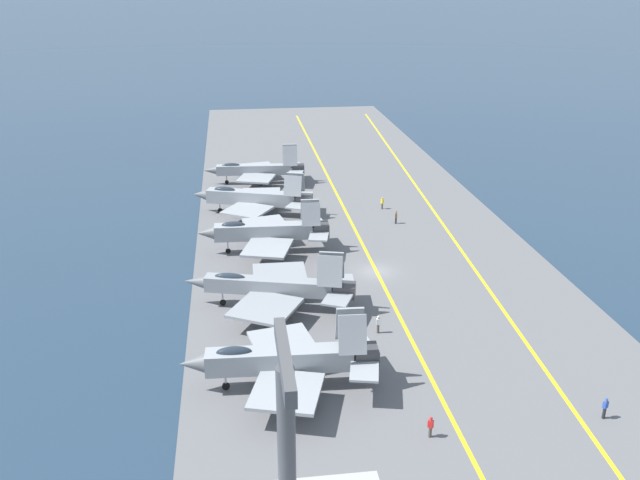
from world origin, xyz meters
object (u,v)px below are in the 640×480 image
Objects in this scene: parked_jet_second at (274,286)px; crew_white_vest at (378,323)px; parked_jet_third at (266,231)px; parked_jet_fifth at (257,169)px; crew_yellow_vest at (382,203)px; crew_red_vest at (431,426)px; parked_jet_fourth at (254,198)px; crew_blue_vest at (605,407)px; crew_brown_vest at (396,217)px; parked_jet_nearest at (284,359)px.

parked_jet_second is 9.65× the size of crew_white_vest.
parked_jet_fifth is (28.57, -0.27, -0.37)m from parked_jet_third.
parked_jet_second reaches higher than crew_yellow_vest.
crew_white_vest is at bearing 166.93° from crew_yellow_vest.
crew_red_vest is (-21.53, -9.72, -1.48)m from parked_jet_second.
parked_jet_fourth is 55.11m from crew_blue_vest.
crew_white_vest is at bearing -156.50° from parked_jet_third.
parked_jet_second is 28.47m from parked_jet_fourth.
crew_yellow_vest is 0.98× the size of crew_brown_vest.
parked_jet_nearest reaches higher than parked_jet_fifth.
parked_jet_nearest is at bearing 179.48° from parked_jet_fifth.
crew_blue_vest is 1.01× the size of crew_brown_vest.
crew_white_vest is 1.01× the size of crew_brown_vest.
crew_yellow_vest is (49.94, -7.52, 0.01)m from crew_red_vest.
parked_jet_fourth is 14.85m from parked_jet_fifth.
parked_jet_third is 8.85× the size of crew_brown_vest.
parked_jet_third is (28.49, -0.25, 0.10)m from parked_jet_nearest.
parked_jet_fifth is at bearing 8.20° from crew_red_vest.
crew_red_vest is at bearing -128.12° from parked_jet_nearest.
crew_yellow_vest is at bearing -31.25° from parked_jet_second.
parked_jet_second is 9.74× the size of crew_brown_vest.
parked_jet_nearest is 40.34m from crew_brown_vest.
parked_jet_third is at bearing -0.50° from parked_jet_nearest.
parked_jet_second reaches higher than crew_white_vest.
parked_jet_fifth is 65.48m from crew_red_vest.
crew_brown_vest is (22.31, -17.77, -1.45)m from parked_jet_second.
crew_red_vest is 0.97× the size of crew_brown_vest.
parked_jet_fifth reaches higher than crew_blue_vest.
crew_red_vest is at bearing -155.71° from parked_jet_second.
crew_red_vest is 44.58m from crew_brown_vest.
parked_jet_third is 13.80m from parked_jet_fourth.
crew_yellow_vest is at bearing -51.29° from parked_jet_third.
parked_jet_fourth reaches higher than crew_red_vest.
crew_white_vest is (-20.89, -9.08, -1.65)m from parked_jet_third.
crew_brown_vest is (43.84, -8.05, 0.03)m from crew_red_vest.
parked_jet_fourth is 9.79× the size of crew_yellow_vest.
crew_white_vest is 1.03× the size of crew_yellow_vest.
crew_brown_vest is at bearing -26.36° from parked_jet_nearest.
crew_brown_vest is (28.52, -8.56, -0.01)m from crew_white_vest.
crew_brown_vest is at bearing -16.71° from crew_white_vest.
parked_jet_nearest is 0.92× the size of parked_jet_second.
parked_jet_fifth is 9.21× the size of crew_yellow_vest.
parked_jet_nearest is 57.07m from parked_jet_fifth.
parked_jet_second is at bearing -178.46° from parked_jet_fourth.
parked_jet_fourth is at bearing 3.68° from parked_jet_third.
crew_blue_vest is (0.41, -13.53, 0.04)m from crew_red_vest.
parked_jet_second is 28.56m from crew_brown_vest.
crew_yellow_vest is at bearing 4.93° from crew_brown_vest.
crew_blue_vest is (-14.92, -14.05, 0.00)m from crew_white_vest.
parked_jet_third is at bearing 14.85° from crew_red_vest.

